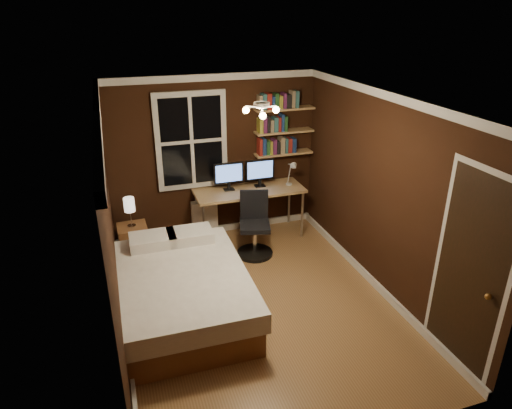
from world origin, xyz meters
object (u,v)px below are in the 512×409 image
object	(u,v)px
monitor_left	(229,177)
desk_lamp	(291,173)
radiator	(205,219)
monitor_right	(260,173)
desk	(249,193)
office_chair	(255,232)
bed	(182,291)
nightstand	(134,242)
bedside_lamp	(130,212)

from	to	relation	value
monitor_left	desk_lamp	size ratio (longest dim) A/B	1.04
radiator	monitor_left	xyz separation A→B (m)	(0.37, -0.14, 0.72)
monitor_right	desk	bearing A→B (deg)	-156.97
desk_lamp	office_chair	xyz separation A→B (m)	(-0.75, -0.47, -0.66)
bed	office_chair	bearing A→B (deg)	41.78
bed	monitor_left	bearing A→B (deg)	59.50
desk	monitor_right	bearing A→B (deg)	23.03
monitor_right	desk_lamp	world-z (taller)	desk_lamp
monitor_right	monitor_left	bearing A→B (deg)	180.00
radiator	desk_lamp	distance (m)	1.54
nightstand	office_chair	xyz separation A→B (m)	(1.70, -0.42, 0.10)
desk	monitor_left	distance (m)	0.42
bedside_lamp	nightstand	bearing A→B (deg)	0.00
nightstand	bed	bearing A→B (deg)	-74.99
nightstand	desk	size ratio (longest dim) A/B	0.30
desk	monitor_right	distance (m)	0.35
bed	monitor_right	size ratio (longest dim) A/B	4.56
bed	office_chair	distance (m)	1.66
desk	desk_lamp	size ratio (longest dim) A/B	3.81
nightstand	desk_lamp	size ratio (longest dim) A/B	1.15
bedside_lamp	office_chair	world-z (taller)	office_chair
nightstand	monitor_right	distance (m)	2.14
desk	monitor_left	xyz separation A→B (m)	(-0.30, 0.08, 0.28)
desk	bedside_lamp	bearing A→B (deg)	-175.94
monitor_right	office_chair	distance (m)	0.96
desk	monitor_right	xyz separation A→B (m)	(0.20, 0.08, 0.28)
monitor_left	bed	bearing A→B (deg)	-121.27
nightstand	desk	bearing A→B (deg)	2.60
bedside_lamp	desk_lamp	bearing A→B (deg)	1.10
desk_lamp	bed	bearing A→B (deg)	-142.05
office_chair	monitor_left	bearing A→B (deg)	122.76
bed	monitor_right	world-z (taller)	monitor_right
office_chair	monitor_right	bearing A→B (deg)	80.29
office_chair	radiator	bearing A→B (deg)	141.48
nightstand	office_chair	bearing A→B (deg)	-15.51
bed	monitor_left	size ratio (longest dim) A/B	4.56
bed	nightstand	xyz separation A→B (m)	(-0.45, 1.51, -0.05)
radiator	desk	world-z (taller)	desk
office_chair	desk_lamp	bearing A→B (deg)	47.20
nightstand	bedside_lamp	distance (m)	0.47
desk	office_chair	distance (m)	0.68
bedside_lamp	monitor_right	distance (m)	2.02
radiator	monitor_left	size ratio (longest dim) A/B	1.30
office_chair	nightstand	bearing A→B (deg)	-179.06
bed	monitor_right	xyz separation A→B (m)	(1.54, 1.72, 0.71)
bed	radiator	bearing A→B (deg)	70.86
radiator	monitor_left	bearing A→B (deg)	-20.88
nightstand	office_chair	size ratio (longest dim) A/B	0.53
bedside_lamp	desk_lamp	distance (m)	2.46
nightstand	bedside_lamp	size ratio (longest dim) A/B	1.16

